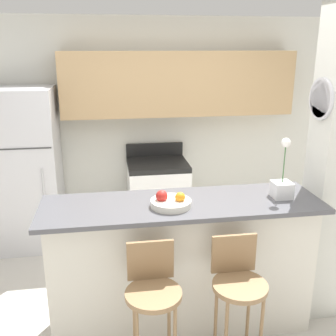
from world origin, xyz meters
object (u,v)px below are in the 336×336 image
(bar_stool_left, at_px, (153,294))
(fruit_bowl, at_px, (170,202))
(stove_range, at_px, (158,198))
(bar_stool_right, at_px, (238,286))
(refrigerator, at_px, (25,170))
(orchid_vase, at_px, (282,184))

(bar_stool_left, relative_size, fruit_bowl, 3.28)
(stove_range, height_order, bar_stool_left, stove_range)
(bar_stool_right, bearing_deg, bar_stool_left, 180.00)
(refrigerator, bearing_deg, fruit_bowl, -51.65)
(orchid_vase, height_order, fruit_bowl, orchid_vase)
(refrigerator, xyz_separation_m, stove_range, (1.49, 0.04, -0.44))
(refrigerator, height_order, bar_stool_left, refrigerator)
(orchid_vase, bearing_deg, bar_stool_right, -135.33)
(bar_stool_left, distance_m, orchid_vase, 1.29)
(stove_range, xyz_separation_m, bar_stool_right, (0.26, -2.19, 0.20))
(refrigerator, height_order, bar_stool_right, refrigerator)
(refrigerator, bearing_deg, bar_stool_right, -50.88)
(orchid_vase, bearing_deg, fruit_bowl, -176.97)
(refrigerator, bearing_deg, bar_stool_left, -61.48)
(bar_stool_left, height_order, fruit_bowl, fruit_bowl)
(stove_range, distance_m, bar_stool_left, 2.23)
(stove_range, xyz_separation_m, fruit_bowl, (-0.13, -1.76, 0.66))
(orchid_vase, bearing_deg, stove_range, 113.67)
(orchid_vase, distance_m, fruit_bowl, 0.89)
(stove_range, height_order, fruit_bowl, fruit_bowl)
(bar_stool_right, distance_m, fruit_bowl, 0.75)
(bar_stool_left, xyz_separation_m, fruit_bowl, (0.19, 0.44, 0.46))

